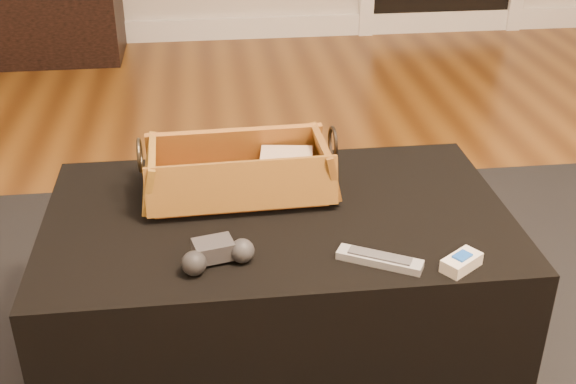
{
  "coord_description": "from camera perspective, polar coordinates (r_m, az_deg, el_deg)",
  "views": [
    {
      "loc": [
        -0.1,
        -1.37,
        1.22
      ],
      "look_at": [
        0.06,
        -0.05,
        0.49
      ],
      "focal_mm": 45.0,
      "sensor_mm": 36.0,
      "label": 1
    }
  ],
  "objects": [
    {
      "name": "floor",
      "position": [
        1.84,
        -2.05,
        -13.08
      ],
      "size": [
        5.0,
        5.5,
        0.01
      ],
      "primitive_type": "cube",
      "color": "brown",
      "rests_on": "ground"
    },
    {
      "name": "baseboard",
      "position": [
        4.26,
        -5.41,
        12.71
      ],
      "size": [
        5.0,
        0.04,
        0.12
      ],
      "primitive_type": "cube",
      "color": "white",
      "rests_on": "floor"
    },
    {
      "name": "area_rug",
      "position": [
        1.78,
        -0.54,
        -14.43
      ],
      "size": [
        2.6,
        2.0,
        0.01
      ],
      "primitive_type": "cube",
      "color": "black",
      "rests_on": "floor"
    },
    {
      "name": "ottoman",
      "position": [
        1.68,
        -0.77,
        -7.85
      ],
      "size": [
        1.0,
        0.6,
        0.42
      ],
      "primitive_type": "cube",
      "color": "black",
      "rests_on": "area_rug"
    },
    {
      "name": "tv_remote",
      "position": [
        1.61,
        -4.58,
        0.39
      ],
      "size": [
        0.23,
        0.08,
        0.02
      ],
      "primitive_type": "cube",
      "rotation": [
        0.0,
        0.0,
        0.14
      ],
      "color": "black",
      "rests_on": "wicker_basket"
    },
    {
      "name": "cloth_bundle",
      "position": [
        1.66,
        -0.11,
        2.13
      ],
      "size": [
        0.13,
        0.1,
        0.06
      ],
      "primitive_type": "cube",
      "rotation": [
        0.0,
        0.0,
        -0.14
      ],
      "color": "#C8AA8B",
      "rests_on": "wicker_basket"
    },
    {
      "name": "wicker_basket",
      "position": [
        1.61,
        -3.9,
        1.45
      ],
      "size": [
        0.44,
        0.24,
        0.15
      ],
      "color": "#955021",
      "rests_on": "ottoman"
    },
    {
      "name": "game_controller",
      "position": [
        1.39,
        -5.67,
        -4.89
      ],
      "size": [
        0.15,
        0.11,
        0.05
      ],
      "color": "#2B2B2D",
      "rests_on": "ottoman"
    },
    {
      "name": "silver_remote",
      "position": [
        1.4,
        7.25,
        -5.3
      ],
      "size": [
        0.16,
        0.11,
        0.02
      ],
      "color": "#A2A5A9",
      "rests_on": "ottoman"
    },
    {
      "name": "cream_gadget",
      "position": [
        1.41,
        13.54,
        -5.41
      ],
      "size": [
        0.09,
        0.08,
        0.03
      ],
      "color": "beige",
      "rests_on": "ottoman"
    }
  ]
}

